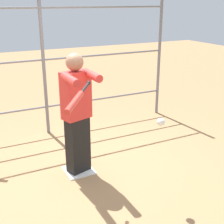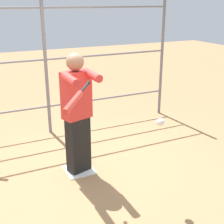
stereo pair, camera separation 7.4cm
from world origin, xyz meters
TOP-DOWN VIEW (x-y plane):
  - ground_plane at (0.00, 0.00)m, footprint 24.00×24.00m
  - home_plate at (0.00, 0.00)m, footprint 0.40×0.40m
  - fence_backstop at (0.00, -1.60)m, footprint 4.97×0.06m
  - batter at (0.00, 0.02)m, footprint 0.43×0.67m
  - baseball_bat_swinging at (0.30, 0.84)m, footprint 0.54×0.67m
  - softball_in_flight at (-0.68, 1.02)m, footprint 0.10×0.10m

SIDE VIEW (x-z plane):
  - ground_plane at x=0.00m, z-range 0.00..0.00m
  - home_plate at x=0.00m, z-range 0.00..0.02m
  - batter at x=0.00m, z-range 0.07..1.80m
  - softball_in_flight at x=-0.68m, z-range 0.96..1.06m
  - baseball_bat_swinging at x=0.30m, z-range 1.30..1.45m
  - fence_backstop at x=0.00m, z-range 0.00..2.76m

